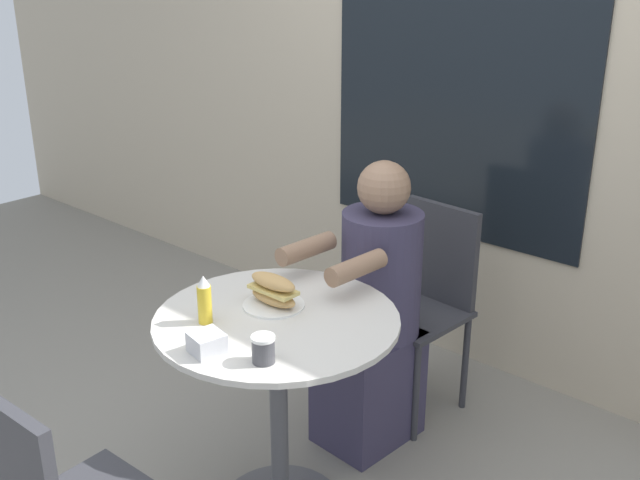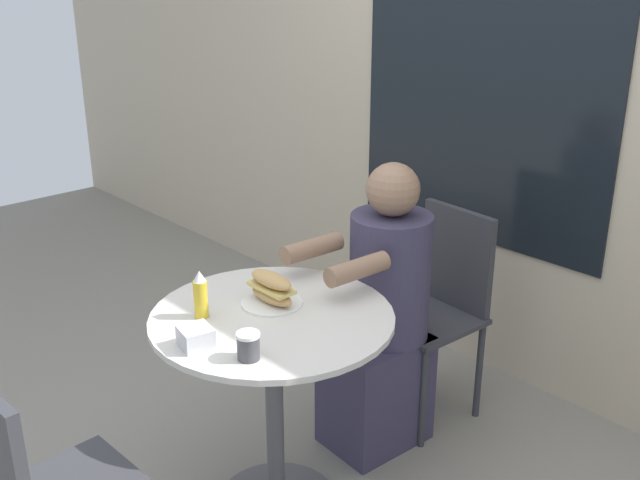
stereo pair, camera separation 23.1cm
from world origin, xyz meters
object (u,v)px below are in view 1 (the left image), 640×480
object	(u,v)px
cafe_table	(278,371)
drink_cup	(263,349)
diner_chair	(427,289)
seated_diner	(374,323)
condiment_bottle	(204,300)
sandwich_on_plate	(273,293)

from	to	relation	value
cafe_table	drink_cup	world-z (taller)	drink_cup
diner_chair	seated_diner	distance (m)	0.35
cafe_table	condiment_bottle	distance (m)	0.35
diner_chair	sandwich_on_plate	distance (m)	0.90
cafe_table	condiment_bottle	xyz separation A→B (m)	(-0.14, -0.17, 0.27)
seated_diner	condiment_bottle	size ratio (longest dim) A/B	7.14
cafe_table	sandwich_on_plate	xyz separation A→B (m)	(-0.06, 0.05, 0.24)
diner_chair	condiment_bottle	size ratio (longest dim) A/B	5.51
drink_cup	diner_chair	bearing A→B (deg)	99.64
cafe_table	condiment_bottle	size ratio (longest dim) A/B	4.93
cafe_table	sandwich_on_plate	bearing A→B (deg)	141.41
drink_cup	cafe_table	bearing A→B (deg)	126.86
diner_chair	sandwich_on_plate	bearing A→B (deg)	91.43
diner_chair	seated_diner	bearing A→B (deg)	92.53
condiment_bottle	drink_cup	bearing A→B (deg)	-9.39
cafe_table	condiment_bottle	world-z (taller)	condiment_bottle
cafe_table	drink_cup	xyz separation A→B (m)	(0.17, -0.22, 0.24)
sandwich_on_plate	drink_cup	bearing A→B (deg)	-49.90
cafe_table	condiment_bottle	bearing A→B (deg)	-129.29
seated_diner	drink_cup	distance (m)	0.86
drink_cup	seated_diner	bearing A→B (deg)	104.35
diner_chair	cafe_table	bearing A→B (deg)	95.53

